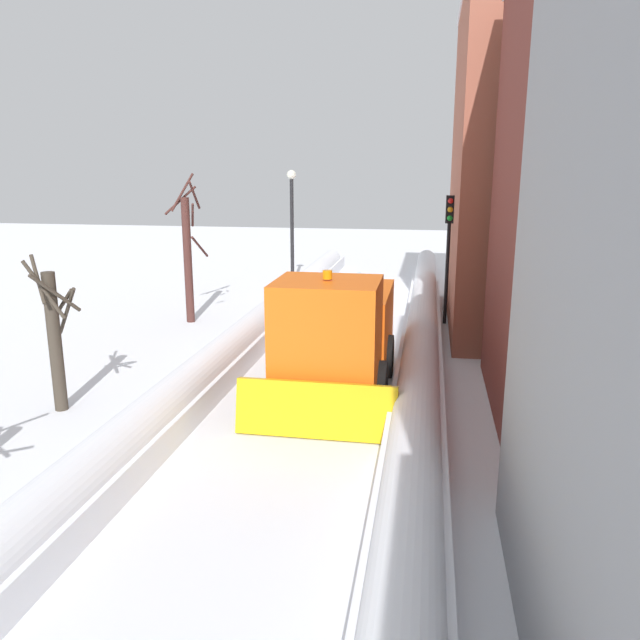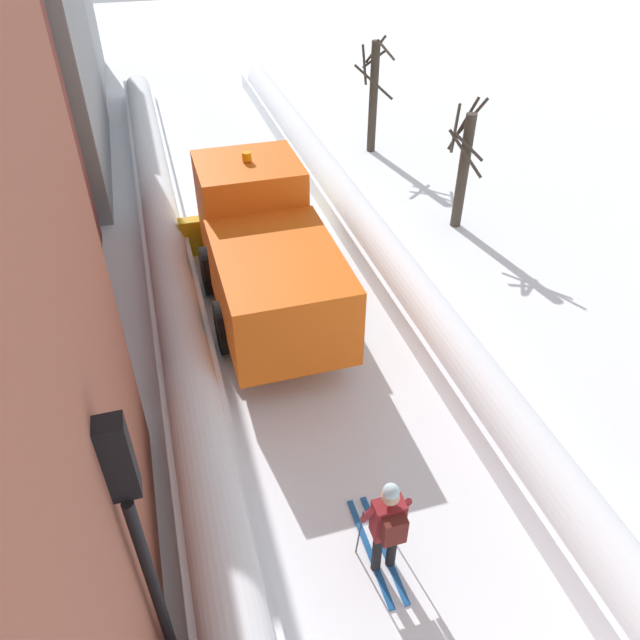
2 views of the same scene
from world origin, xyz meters
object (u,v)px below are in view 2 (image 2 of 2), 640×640
Objects in this scene: plow_truck at (265,252)px; skier at (388,524)px; bare_tree_mid at (463,167)px; traffic_light_pole at (135,520)px; bare_tree_far at (373,94)px.

plow_truck is 3.31× the size of skier.
bare_tree_mid is at bearing 58.07° from skier.
bare_tree_mid is (5.54, 8.89, 0.68)m from skier.
plow_truck is 7.71m from traffic_light_pole.
bare_tree_mid is at bearing 22.16° from plow_truck.
plow_truck is 6.56m from skier.
skier is 3.60m from traffic_light_pole.
skier is 10.49m from bare_tree_mid.
skier is at bearing -121.93° from bare_tree_mid.
plow_truck is 1.74× the size of bare_tree_mid.
skier is at bearing 10.00° from traffic_light_pole.
traffic_light_pole is 17.14m from bare_tree_far.
plow_truck is at bearing -123.89° from bare_tree_far.
plow_truck is at bearing 69.10° from traffic_light_pole.
traffic_light_pole is 1.16× the size of bare_tree_far.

